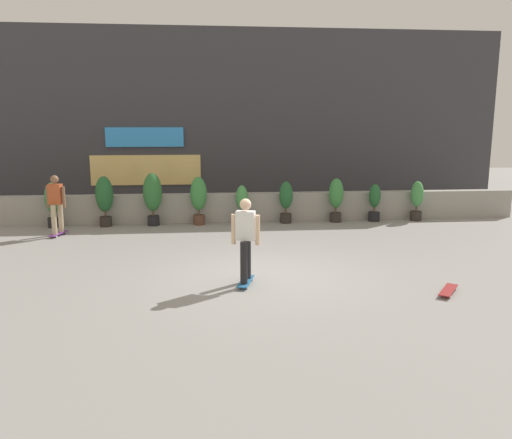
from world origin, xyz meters
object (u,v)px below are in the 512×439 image
object	(u,v)px
potted_plant_0	(53,202)
skateboard_near_camera	(448,290)
potted_plant_2	(153,195)
potted_plant_8	(417,199)
skater_foreground	(246,237)
potted_plant_3	(199,197)
skater_far_left	(56,202)
potted_plant_1	(104,197)
potted_plant_7	(375,202)
potted_plant_4	(242,203)
potted_plant_6	(336,197)
potted_plant_5	(286,200)

from	to	relation	value
potted_plant_0	skateboard_near_camera	xyz separation A→B (m)	(9.03, -6.98, -0.71)
potted_plant_2	potted_plant_8	size ratio (longest dim) A/B	1.27
skater_foreground	potted_plant_3	bearing A→B (deg)	99.13
skater_far_left	skater_foreground	distance (m)	6.89
potted_plant_1	potted_plant_3	distance (m)	2.83
potted_plant_7	potted_plant_8	distance (m)	1.40
potted_plant_8	potted_plant_7	bearing A→B (deg)	180.00
potted_plant_7	potted_plant_4	bearing A→B (deg)	-180.00
potted_plant_1	potted_plant_7	size ratio (longest dim) A/B	1.28
potted_plant_7	skater_foreground	world-z (taller)	skater_foreground
potted_plant_4	skater_far_left	xyz separation A→B (m)	(-5.24, -1.22, 0.30)
potted_plant_4	skateboard_near_camera	world-z (taller)	potted_plant_4
potted_plant_6	skateboard_near_camera	world-z (taller)	potted_plant_6
potted_plant_8	skateboard_near_camera	xyz separation A→B (m)	(-2.31, -6.98, -0.64)
potted_plant_3	potted_plant_8	xyz separation A→B (m)	(6.98, 0.00, -0.16)
potted_plant_0	potted_plant_6	world-z (taller)	potted_plant_6
potted_plant_0	potted_plant_6	size ratio (longest dim) A/B	0.98
skater_foreground	potted_plant_0	bearing A→B (deg)	131.26
potted_plant_2	potted_plant_8	bearing A→B (deg)	0.00
skater_far_left	skateboard_near_camera	distance (m)	10.37
potted_plant_1	potted_plant_8	xyz separation A→B (m)	(9.82, 0.00, -0.19)
potted_plant_1	potted_plant_3	xyz separation A→B (m)	(2.83, -0.00, -0.03)
potted_plant_2	skateboard_near_camera	xyz separation A→B (m)	(6.07, -6.98, -0.89)
potted_plant_7	potted_plant_3	bearing A→B (deg)	-180.00
potted_plant_1	potted_plant_4	world-z (taller)	potted_plant_1
potted_plant_4	skater_foreground	distance (m)	6.10
potted_plant_0	potted_plant_3	size ratio (longest dim) A/B	0.92
potted_plant_2	potted_plant_3	size ratio (longest dim) A/B	1.08
potted_plant_6	potted_plant_7	xyz separation A→B (m)	(1.26, 0.00, -0.16)
potted_plant_7	skateboard_near_camera	distance (m)	7.06
potted_plant_7	skater_far_left	world-z (taller)	skater_far_left
potted_plant_0	potted_plant_6	xyz separation A→B (m)	(8.68, 0.00, 0.02)
potted_plant_2	potted_plant_4	xyz separation A→B (m)	(2.73, 0.00, -0.31)
potted_plant_2	potted_plant_6	bearing A→B (deg)	0.00
potted_plant_4	potted_plant_7	distance (m)	4.25
potted_plant_0	skateboard_near_camera	bearing A→B (deg)	-37.68
potted_plant_2	skater_far_left	size ratio (longest dim) A/B	0.95
potted_plant_0	potted_plant_8	distance (m)	11.34
potted_plant_7	skater_foreground	distance (m)	7.64
potted_plant_6	potted_plant_3	bearing A→B (deg)	-180.00
skater_far_left	skateboard_near_camera	world-z (taller)	skater_far_left
skateboard_near_camera	potted_plant_0	bearing A→B (deg)	142.32
potted_plant_1	skateboard_near_camera	bearing A→B (deg)	-42.91
potted_plant_1	skater_far_left	world-z (taller)	skater_far_left
potted_plant_6	skater_far_left	xyz separation A→B (m)	(-8.23, -1.22, 0.15)
potted_plant_6	skater_far_left	distance (m)	8.32
potted_plant_4	potted_plant_5	xyz separation A→B (m)	(1.39, -0.00, 0.09)
potted_plant_0	skateboard_near_camera	world-z (taller)	potted_plant_0
potted_plant_3	potted_plant_4	xyz separation A→B (m)	(1.33, 0.00, -0.22)
potted_plant_2	potted_plant_6	size ratio (longest dim) A/B	1.16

